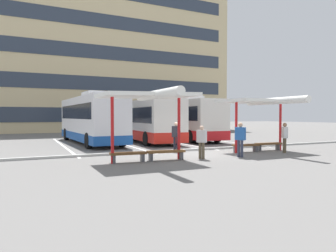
{
  "coord_description": "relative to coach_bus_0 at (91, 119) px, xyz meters",
  "views": [
    {
      "loc": [
        -8.48,
        -14.43,
        2.03
      ],
      "look_at": [
        -0.15,
        3.09,
        1.4
      ],
      "focal_mm": 32.56,
      "sensor_mm": 36.0,
      "label": 1
    }
  ],
  "objects": [
    {
      "name": "ground_plane",
      "position": [
        3.93,
        -8.69,
        -1.79
      ],
      "size": [
        160.0,
        160.0,
        0.0
      ],
      "primitive_type": "plane",
      "color": "slate"
    },
    {
      "name": "terminal_building",
      "position": [
        3.95,
        23.72,
        8.29
      ],
      "size": [
        40.67,
        15.42,
        22.9
      ],
      "color": "#D1BC8C",
      "rests_on": "ground"
    },
    {
      "name": "coach_bus_0",
      "position": [
        0.0,
        0.0,
        0.0
      ],
      "size": [
        2.98,
        11.05,
        3.76
      ],
      "color": "silver",
      "rests_on": "ground"
    },
    {
      "name": "coach_bus_1",
      "position": [
        4.22,
        -0.56,
        -0.13
      ],
      "size": [
        2.82,
        10.22,
        3.56
      ],
      "color": "silver",
      "rests_on": "ground"
    },
    {
      "name": "coach_bus_2",
      "position": [
        8.0,
        0.26,
        -0.07
      ],
      "size": [
        2.87,
        10.68,
        3.66
      ],
      "color": "silver",
      "rests_on": "ground"
    },
    {
      "name": "lane_stripe_0",
      "position": [
        -2.13,
        -1.19,
        -1.78
      ],
      "size": [
        0.16,
        14.0,
        0.01
      ],
      "primitive_type": "cube",
      "color": "white",
      "rests_on": "ground"
    },
    {
      "name": "lane_stripe_1",
      "position": [
        1.91,
        -1.19,
        -1.78
      ],
      "size": [
        0.16,
        14.0,
        0.01
      ],
      "primitive_type": "cube",
      "color": "white",
      "rests_on": "ground"
    },
    {
      "name": "lane_stripe_2",
      "position": [
        5.95,
        -1.19,
        -1.78
      ],
      "size": [
        0.16,
        14.0,
        0.01
      ],
      "primitive_type": "cube",
      "color": "white",
      "rests_on": "ground"
    },
    {
      "name": "lane_stripe_3",
      "position": [
        9.99,
        -1.19,
        -1.78
      ],
      "size": [
        0.16,
        14.0,
        0.01
      ],
      "primitive_type": "cube",
      "color": "white",
      "rests_on": "ground"
    },
    {
      "name": "waiting_shelter_0",
      "position": [
        0.47,
        -10.65,
        1.1
      ],
      "size": [
        4.21,
        4.54,
        3.11
      ],
      "color": "red",
      "rests_on": "ground"
    },
    {
      "name": "bench_0",
      "position": [
        -0.43,
        -10.39,
        -1.45
      ],
      "size": [
        1.62,
        0.54,
        0.45
      ],
      "color": "brown",
      "rests_on": "ground"
    },
    {
      "name": "bench_1",
      "position": [
        1.37,
        -10.45,
        -1.45
      ],
      "size": [
        1.81,
        0.59,
        0.45
      ],
      "color": "brown",
      "rests_on": "ground"
    },
    {
      "name": "waiting_shelter_1",
      "position": [
        7.66,
        -9.89,
        1.02
      ],
      "size": [
        4.26,
        4.71,
        3.02
      ],
      "color": "red",
      "rests_on": "ground"
    },
    {
      "name": "bench_2",
      "position": [
        6.76,
        -9.55,
        -1.45
      ],
      "size": [
        1.59,
        0.62,
        0.45
      ],
      "color": "brown",
      "rests_on": "ground"
    },
    {
      "name": "bench_3",
      "position": [
        8.56,
        -9.44,
        -1.45
      ],
      "size": [
        1.72,
        0.57,
        0.45
      ],
      "color": "brown",
      "rests_on": "ground"
    },
    {
      "name": "platform_kerb",
      "position": [
        3.93,
        -7.6,
        -1.73
      ],
      "size": [
        44.0,
        0.24,
        0.12
      ],
      "primitive_type": "cube",
      "color": "#ADADA8",
      "rests_on": "ground"
    },
    {
      "name": "waiting_passenger_0",
      "position": [
        5.1,
        -11.13,
        -0.79
      ],
      "size": [
        0.41,
        0.54,
        1.72
      ],
      "color": "#33384C",
      "rests_on": "ground"
    },
    {
      "name": "waiting_passenger_1",
      "position": [
        3.07,
        -10.81,
        -0.88
      ],
      "size": [
        0.45,
        0.5,
        1.58
      ],
      "color": "brown",
      "rests_on": "ground"
    },
    {
      "name": "waiting_passenger_2",
      "position": [
        3.31,
        -7.67,
        -0.81
      ],
      "size": [
        0.53,
        0.44,
        1.69
      ],
      "color": "black",
      "rests_on": "ground"
    },
    {
      "name": "waiting_passenger_3",
      "position": [
        8.46,
        -10.76,
        -0.83
      ],
      "size": [
        0.43,
        0.53,
        1.66
      ],
      "color": "brown",
      "rests_on": "ground"
    }
  ]
}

